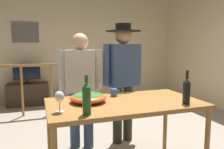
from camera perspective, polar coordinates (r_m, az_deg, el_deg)
name	(u,v)px	position (r m, az deg, el deg)	size (l,w,h in m)	color
ground_plane	(119,146)	(3.15, 1.71, -17.97)	(7.77, 7.77, 0.00)	#9E9384
back_wall	(78,44)	(5.74, -8.89, 7.77)	(5.29, 0.10, 2.77)	beige
side_wall_right	(224,44)	(5.09, 27.09, 7.08)	(0.10, 4.48, 2.77)	beige
framed_picture	(26,32)	(5.60, -21.54, 10.15)	(0.59, 0.03, 0.47)	#5F5C58
stair_railing	(76,80)	(4.57, -9.29, -1.31)	(3.38, 0.10, 1.06)	#9E6B33
tv_console	(28,94)	(5.42, -20.96, -4.76)	(0.90, 0.40, 0.50)	#38281E
flat_screen_tv	(27,72)	(5.30, -21.23, 0.62)	(0.58, 0.12, 0.46)	black
serving_table	(125,108)	(2.24, 3.28, -8.77)	(1.52, 0.82, 0.80)	#9E6B33
salad_bowl	(88,97)	(2.19, -6.18, -5.84)	(0.36, 0.36, 0.18)	#DB5B23
wine_glass	(59,97)	(1.89, -13.51, -5.79)	(0.08, 0.08, 0.18)	silver
wine_bottle_dark	(187,91)	(2.22, 18.79, -4.00)	(0.07, 0.07, 0.32)	black
wine_bottle_green	(87,98)	(1.79, -6.60, -6.15)	(0.07, 0.07, 0.32)	#1E5628
mug_blue	(114,92)	(2.43, 0.54, -4.69)	(0.11, 0.07, 0.08)	#3866B2
person_standing_left	(81,83)	(2.87, -8.10, -2.11)	(0.54, 0.31, 1.51)	#3D5684
person_standing_right	(123,72)	(3.01, 2.86, 0.58)	(0.61, 0.48, 1.65)	#2D3323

